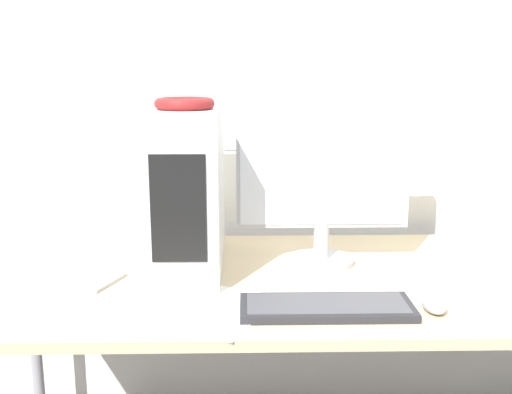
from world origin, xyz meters
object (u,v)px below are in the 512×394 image
(headphones, at_px, (185,103))
(pc_tower, at_px, (187,190))
(mouse, at_px, (434,304))
(monitor_main, at_px, (323,174))
(cell_phone, at_px, (103,282))
(keyboard, at_px, (327,307))

(headphones, bearing_deg, pc_tower, -90.00)
(mouse, bearing_deg, monitor_main, 122.02)
(pc_tower, xyz_separation_m, cell_phone, (-0.23, -0.14, -0.23))
(pc_tower, xyz_separation_m, mouse, (0.64, -0.35, -0.22))
(pc_tower, distance_m, mouse, 0.76)
(headphones, height_order, keyboard, headphones)
(monitor_main, distance_m, mouse, 0.51)
(headphones, distance_m, monitor_main, 0.46)
(monitor_main, bearing_deg, headphones, -176.77)
(headphones, height_order, cell_phone, headphones)
(mouse, bearing_deg, headphones, 151.25)
(keyboard, bearing_deg, headphones, 137.03)
(pc_tower, relative_size, mouse, 4.75)
(pc_tower, xyz_separation_m, keyboard, (0.37, -0.35, -0.23))
(monitor_main, bearing_deg, keyboard, -95.08)
(pc_tower, height_order, mouse, pc_tower)
(pc_tower, relative_size, keyboard, 1.10)
(keyboard, height_order, mouse, mouse)
(pc_tower, height_order, cell_phone, pc_tower)
(mouse, xyz_separation_m, cell_phone, (-0.86, 0.21, -0.01))
(pc_tower, height_order, headphones, headphones)
(headphones, height_order, mouse, headphones)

